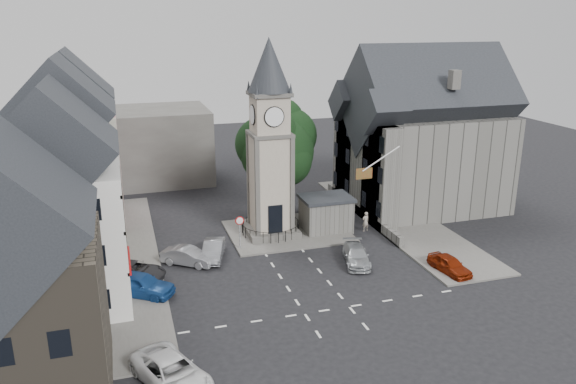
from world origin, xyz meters
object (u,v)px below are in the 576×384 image
object	(u,v)px
clock_tower	(270,141)
pedestrian	(366,222)
stone_shelter	(326,213)
car_west_blue	(140,284)
car_east_red	(450,265)

from	to	relation	value
clock_tower	pedestrian	distance (m)	10.92
stone_shelter	car_west_blue	size ratio (longest dim) A/B	0.92
clock_tower	car_east_red	world-z (taller)	clock_tower
car_east_red	car_west_blue	bearing A→B (deg)	163.73
clock_tower	car_east_red	xyz separation A→B (m)	(10.37, -10.99, -7.49)
stone_shelter	car_east_red	bearing A→B (deg)	-62.04
clock_tower	stone_shelter	size ratio (longest dim) A/B	3.78
car_east_red	clock_tower	bearing A→B (deg)	125.04
clock_tower	car_west_blue	xyz separation A→B (m)	(-11.15, -7.98, -7.33)
car_west_blue	clock_tower	bearing A→B (deg)	-20.97
stone_shelter	car_east_red	size ratio (longest dim) A/B	1.15
clock_tower	stone_shelter	xyz separation A→B (m)	(4.80, -0.49, -6.57)
clock_tower	stone_shelter	world-z (taller)	clock_tower
car_west_blue	pedestrian	size ratio (longest dim) A/B	2.65
clock_tower	car_west_blue	distance (m)	15.54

